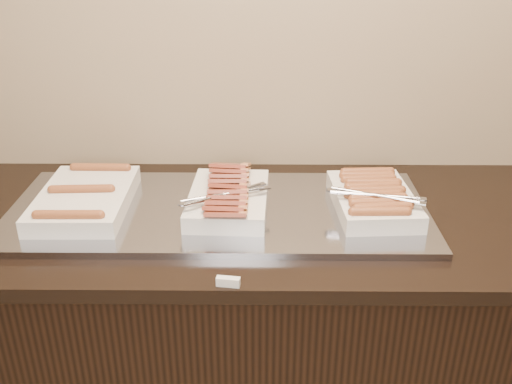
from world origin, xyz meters
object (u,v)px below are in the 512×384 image
(dish_left, at_px, (85,199))
(dish_right, at_px, (373,198))
(dish_center, at_px, (228,197))
(counter, at_px, (228,336))
(warming_tray, at_px, (219,211))

(dish_left, height_order, dish_right, dish_right)
(dish_center, height_order, dish_right, dish_center)
(counter, bearing_deg, warming_tray, 180.00)
(warming_tray, distance_m, dish_center, 0.05)
(warming_tray, xyz_separation_m, dish_right, (0.44, -0.00, 0.05))
(dish_left, distance_m, dish_right, 0.82)
(dish_right, bearing_deg, warming_tray, 176.01)
(warming_tray, relative_size, dish_right, 3.58)
(dish_center, bearing_deg, dish_left, -178.20)
(dish_right, bearing_deg, dish_left, 176.27)
(warming_tray, bearing_deg, dish_right, -0.58)
(warming_tray, height_order, dish_left, dish_left)
(counter, distance_m, dish_left, 0.64)
(dish_center, xyz_separation_m, dish_right, (0.41, -0.00, -0.00))
(dish_center, bearing_deg, counter, 162.12)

